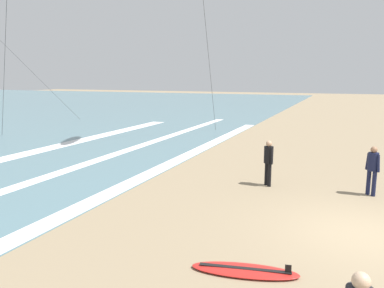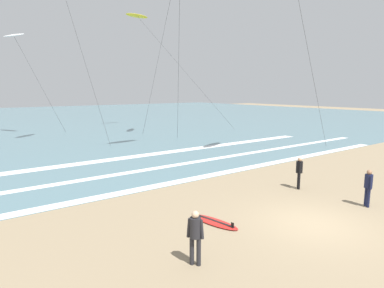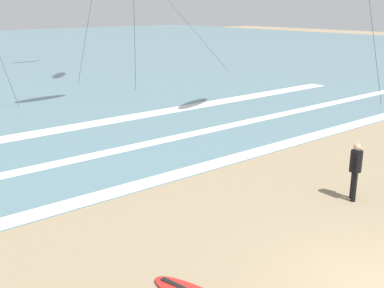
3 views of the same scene
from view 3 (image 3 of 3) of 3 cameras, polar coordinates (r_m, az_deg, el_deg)
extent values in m
cube|color=white|center=(13.59, -9.58, -5.79)|extent=(41.94, 0.70, 0.01)
cube|color=white|center=(16.40, -16.01, -2.30)|extent=(47.93, 0.62, 0.01)
cube|color=white|center=(20.07, -21.26, 0.62)|extent=(40.62, 1.02, 0.01)
cylinder|color=black|center=(13.63, 18.78, -4.62)|extent=(0.13, 0.13, 0.82)
cylinder|color=black|center=(13.45, 18.92, -4.92)|extent=(0.13, 0.13, 0.82)
cylinder|color=black|center=(13.31, 19.12, -1.95)|extent=(0.32, 0.32, 0.58)
cylinder|color=black|center=(13.50, 18.98, -1.81)|extent=(0.16, 0.16, 0.56)
cylinder|color=black|center=(13.15, 19.25, -2.31)|extent=(0.16, 0.16, 0.56)
sphere|color=tan|center=(13.20, 19.28, -0.37)|extent=(0.21, 0.21, 0.21)
camera|label=1|loc=(4.58, -62.74, -9.70)|focal=35.69mm
camera|label=2|loc=(4.22, -179.31, -19.40)|focal=30.70mm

